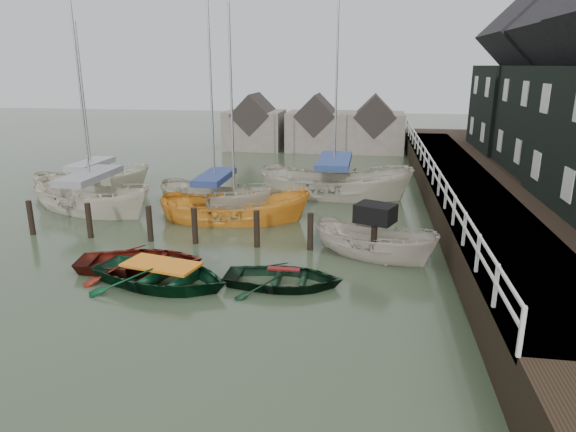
% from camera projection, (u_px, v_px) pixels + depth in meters
% --- Properties ---
extents(ground, '(120.00, 120.00, 0.00)m').
position_uv_depth(ground, '(201.00, 276.00, 16.54)').
color(ground, '#2F3B25').
rests_on(ground, ground).
extents(pier, '(3.04, 32.00, 2.70)m').
position_uv_depth(pier, '(458.00, 192.00, 24.38)').
color(pier, black).
rests_on(pier, ground).
extents(mooring_pilings, '(13.72, 0.22, 1.80)m').
position_uv_depth(mooring_pilings, '(197.00, 231.00, 19.41)').
color(mooring_pilings, black).
rests_on(mooring_pilings, ground).
extents(far_sheds, '(14.00, 4.08, 4.39)m').
position_uv_depth(far_sheds, '(314.00, 126.00, 40.51)').
color(far_sheds, '#665B51').
rests_on(far_sheds, ground).
extents(rowboat_red, '(4.57, 3.63, 0.85)m').
position_uv_depth(rowboat_red, '(141.00, 269.00, 17.07)').
color(rowboat_red, '#5B150D').
rests_on(rowboat_red, ground).
extents(rowboat_green, '(5.05, 4.09, 0.92)m').
position_uv_depth(rowboat_green, '(163.00, 285.00, 15.88)').
color(rowboat_green, black).
rests_on(rowboat_green, ground).
extents(rowboat_dkgreen, '(3.67, 2.64, 0.75)m').
position_uv_depth(rowboat_dkgreen, '(284.00, 286.00, 15.82)').
color(rowboat_dkgreen, black).
rests_on(rowboat_dkgreen, ground).
extents(motorboat, '(4.93, 3.42, 2.75)m').
position_uv_depth(motorboat, '(373.00, 254.00, 18.23)').
color(motorboat, '#BAAF9F').
rests_on(motorboat, ground).
extents(sailboat_a, '(7.61, 5.11, 11.54)m').
position_uv_depth(sailboat_a, '(93.00, 209.00, 24.05)').
color(sailboat_a, beige).
rests_on(sailboat_a, ground).
extents(sailboat_b, '(6.67, 4.10, 11.35)m').
position_uv_depth(sailboat_b, '(216.00, 205.00, 24.66)').
color(sailboat_b, '#B8B39D').
rests_on(sailboat_b, ground).
extents(sailboat_c, '(6.81, 3.17, 10.20)m').
position_uv_depth(sailboat_c, '(235.00, 220.00, 22.49)').
color(sailboat_c, orange).
rests_on(sailboat_c, ground).
extents(sailboat_d, '(8.35, 3.98, 13.58)m').
position_uv_depth(sailboat_d, '(334.00, 194.00, 26.70)').
color(sailboat_d, beige).
rests_on(sailboat_d, ground).
extents(sailboat_e, '(6.47, 4.21, 9.82)m').
position_uv_depth(sailboat_e, '(93.00, 188.00, 27.99)').
color(sailboat_e, beige).
rests_on(sailboat_e, ground).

